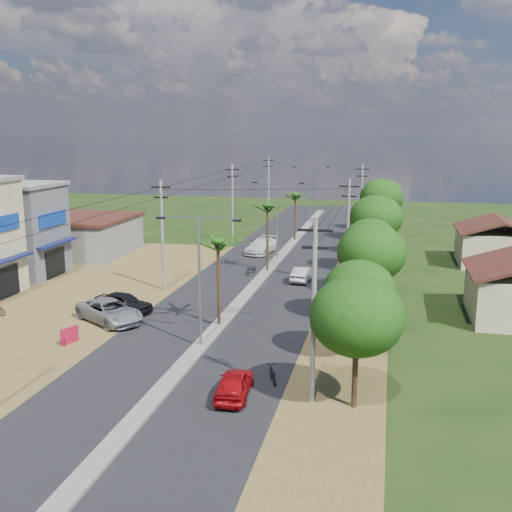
{
  "coord_description": "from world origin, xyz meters",
  "views": [
    {
      "loc": [
        10.71,
        -32.57,
        12.85
      ],
      "look_at": [
        0.52,
        12.9,
        3.0
      ],
      "focal_mm": 42.0,
      "sensor_mm": 36.0,
      "label": 1
    }
  ],
  "objects_px": {
    "roadside_sign": "(70,336)",
    "car_parked_dark": "(124,303)",
    "car_silver_mid": "(303,274)",
    "car_white_far": "(261,246)",
    "car_parked_silver": "(110,312)",
    "car_red_near": "(234,384)",
    "moto_rider_east": "(273,375)"
  },
  "relations": [
    {
      "from": "car_red_near",
      "to": "car_parked_silver",
      "type": "xyz_separation_m",
      "value": [
        -11.2,
        9.39,
        0.1
      ]
    },
    {
      "from": "car_silver_mid",
      "to": "car_parked_dark",
      "type": "xyz_separation_m",
      "value": [
        -11.19,
        -11.88,
        0.1
      ]
    },
    {
      "from": "car_white_far",
      "to": "car_parked_dark",
      "type": "bearing_deg",
      "value": -93.75
    },
    {
      "from": "car_parked_dark",
      "to": "car_silver_mid",
      "type": "bearing_deg",
      "value": -31.69
    },
    {
      "from": "car_silver_mid",
      "to": "moto_rider_east",
      "type": "xyz_separation_m",
      "value": [
        1.51,
        -21.36,
        -0.22
      ]
    },
    {
      "from": "car_red_near",
      "to": "moto_rider_east",
      "type": "height_order",
      "value": "car_red_near"
    },
    {
      "from": "car_white_far",
      "to": "car_parked_dark",
      "type": "xyz_separation_m",
      "value": [
        -5.19,
        -22.78,
        -0.05
      ]
    },
    {
      "from": "car_silver_mid",
      "to": "roadside_sign",
      "type": "relative_size",
      "value": 3.2
    },
    {
      "from": "roadside_sign",
      "to": "car_parked_dark",
      "type": "bearing_deg",
      "value": 108.06
    },
    {
      "from": "moto_rider_east",
      "to": "car_red_near",
      "type": "bearing_deg",
      "value": 33.16
    },
    {
      "from": "car_parked_silver",
      "to": "car_red_near",
      "type": "bearing_deg",
      "value": -98.12
    },
    {
      "from": "roadside_sign",
      "to": "car_silver_mid",
      "type": "bearing_deg",
      "value": 80.06
    },
    {
      "from": "car_white_far",
      "to": "roadside_sign",
      "type": "height_order",
      "value": "car_white_far"
    },
    {
      "from": "car_silver_mid",
      "to": "car_white_far",
      "type": "relative_size",
      "value": 0.72
    },
    {
      "from": "car_red_near",
      "to": "moto_rider_east",
      "type": "bearing_deg",
      "value": -130.37
    },
    {
      "from": "car_red_near",
      "to": "car_parked_silver",
      "type": "distance_m",
      "value": 14.61
    },
    {
      "from": "car_parked_silver",
      "to": "moto_rider_east",
      "type": "xyz_separation_m",
      "value": [
        12.7,
        -7.29,
        -0.33
      ]
    },
    {
      "from": "car_white_far",
      "to": "car_parked_silver",
      "type": "xyz_separation_m",
      "value": [
        -5.19,
        -24.98,
        -0.02
      ]
    },
    {
      "from": "car_parked_silver",
      "to": "car_parked_dark",
      "type": "distance_m",
      "value": 2.2
    },
    {
      "from": "car_silver_mid",
      "to": "car_white_far",
      "type": "xyz_separation_m",
      "value": [
        -6.0,
        10.91,
        0.14
      ]
    },
    {
      "from": "car_silver_mid",
      "to": "roadside_sign",
      "type": "distance_m",
      "value": 21.86
    },
    {
      "from": "car_parked_silver",
      "to": "car_silver_mid",
      "type": "bearing_deg",
      "value": -6.63
    },
    {
      "from": "car_parked_dark",
      "to": "moto_rider_east",
      "type": "xyz_separation_m",
      "value": [
        12.7,
        -9.48,
        -0.31
      ]
    },
    {
      "from": "car_silver_mid",
      "to": "roadside_sign",
      "type": "xyz_separation_m",
      "value": [
        -11.69,
        -18.47,
        -0.11
      ]
    },
    {
      "from": "car_red_near",
      "to": "car_white_far",
      "type": "height_order",
      "value": "car_white_far"
    },
    {
      "from": "car_silver_mid",
      "to": "car_parked_dark",
      "type": "relative_size",
      "value": 0.9
    },
    {
      "from": "car_white_far",
      "to": "car_parked_dark",
      "type": "distance_m",
      "value": 23.37
    },
    {
      "from": "moto_rider_east",
      "to": "roadside_sign",
      "type": "bearing_deg",
      "value": -33.56
    },
    {
      "from": "car_parked_silver",
      "to": "car_parked_dark",
      "type": "xyz_separation_m",
      "value": [
        0.0,
        2.2,
        -0.02
      ]
    },
    {
      "from": "car_silver_mid",
      "to": "car_white_far",
      "type": "height_order",
      "value": "car_white_far"
    },
    {
      "from": "car_parked_silver",
      "to": "roadside_sign",
      "type": "distance_m",
      "value": 4.44
    },
    {
      "from": "car_white_far",
      "to": "moto_rider_east",
      "type": "distance_m",
      "value": 33.13
    }
  ]
}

